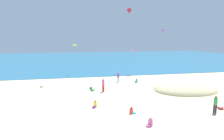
{
  "coord_description": "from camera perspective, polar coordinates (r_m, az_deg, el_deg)",
  "views": [
    {
      "loc": [
        -4.02,
        -14.44,
        6.79
      ],
      "look_at": [
        0.0,
        6.47,
        3.19
      ],
      "focal_mm": 30.19,
      "sensor_mm": 36.0,
      "label": 1
    }
  ],
  "objects": [
    {
      "name": "ground_plane",
      "position": [
        25.68,
        -1.5,
        -5.74
      ],
      "size": [
        120.0,
        120.0,
        0.0
      ],
      "primitive_type": "plane",
      "color": "#C6B58C"
    },
    {
      "name": "kite_purple",
      "position": [
        28.96,
        15.27,
        11.67
      ],
      "size": [
        0.6,
        0.63,
        1.49
      ],
      "rotation": [
        0.0,
        0.0,
        3.78
      ],
      "color": "purple"
    },
    {
      "name": "dune_mound",
      "position": [
        26.91,
        21.44,
        -5.7
      ],
      "size": [
        8.56,
        5.99,
        2.32
      ],
      "primitive_type": "ellipsoid",
      "color": "#C7B588",
      "rests_on": "ground_plane"
    },
    {
      "name": "person_6",
      "position": [
        19.78,
        28.85,
        -8.79
      ],
      "size": [
        0.41,
        0.41,
        1.65
      ],
      "rotation": [
        0.0,
        0.0,
        0.3
      ],
      "color": "black",
      "rests_on": "ground_plane"
    },
    {
      "name": "ocean_water",
      "position": [
        63.07,
        -7.19,
        3.35
      ],
      "size": [
        120.0,
        60.0,
        0.05
      ],
      "primitive_type": "cube",
      "color": "#236084",
      "rests_on": "ground_plane"
    },
    {
      "name": "beach_chair_far_right",
      "position": [
        28.39,
        -20.39,
        -4.33
      ],
      "size": [
        0.82,
        0.85,
        0.55
      ],
      "rotation": [
        0.0,
        0.0,
        2.24
      ],
      "color": "white",
      "rests_on": "ground_plane"
    },
    {
      "name": "person_1",
      "position": [
        17.59,
        5.99,
        -12.24
      ],
      "size": [
        0.61,
        0.4,
        0.71
      ],
      "rotation": [
        0.0,
        0.0,
        6.08
      ],
      "color": "red",
      "rests_on": "ground_plane"
    },
    {
      "name": "person_4",
      "position": [
        29.47,
        7.43,
        -3.32
      ],
      "size": [
        0.39,
        0.57,
        0.66
      ],
      "rotation": [
        0.0,
        0.0,
        1.79
      ],
      "color": "#19ADB2",
      "rests_on": "ground_plane"
    },
    {
      "name": "person_5",
      "position": [
        15.57,
        11.48,
        -15.32
      ],
      "size": [
        0.68,
        0.59,
        0.76
      ],
      "rotation": [
        0.0,
        0.0,
        3.68
      ],
      "color": "#D8599E",
      "rests_on": "ground_plane"
    },
    {
      "name": "person_3",
      "position": [
        24.08,
        -2.69,
        -4.36
      ],
      "size": [
        0.48,
        0.48,
        1.71
      ],
      "rotation": [
        0.0,
        0.0,
        2.18
      ],
      "color": "red",
      "rests_on": "ground_plane"
    },
    {
      "name": "person_2",
      "position": [
        29.26,
        1.87,
        -2.03
      ],
      "size": [
        0.42,
        0.42,
        1.56
      ],
      "rotation": [
        0.0,
        0.0,
        2.63
      ],
      "color": "#19ADB2",
      "rests_on": "ground_plane"
    },
    {
      "name": "cooler_box",
      "position": [
        21.4,
        29.99,
        -9.83
      ],
      "size": [
        0.44,
        0.51,
        0.28
      ],
      "rotation": [
        0.0,
        0.0,
        4.56
      ],
      "color": "red",
      "rests_on": "ground_plane"
    },
    {
      "name": "person_0",
      "position": [
        19.07,
        -5.15,
        -10.43
      ],
      "size": [
        0.6,
        0.65,
        0.74
      ],
      "rotation": [
        0.0,
        0.0,
        4.07
      ],
      "color": "yellow",
      "rests_on": "ground_plane"
    },
    {
      "name": "kite_red",
      "position": [
        38.04,
        5.23,
        17.55
      ],
      "size": [
        1.01,
        0.45,
        1.71
      ],
      "rotation": [
        0.0,
        0.0,
        2.88
      ],
      "color": "red"
    },
    {
      "name": "beach_chair_near_camera",
      "position": [
        24.83,
        -6.15,
        -5.77
      ],
      "size": [
        0.78,
        0.75,
        0.53
      ],
      "rotation": [
        0.0,
        0.0,
        0.59
      ],
      "color": "#2D9956",
      "rests_on": "ground_plane"
    },
    {
      "name": "kite_magenta",
      "position": [
        35.65,
        6.63,
        5.91
      ],
      "size": [
        0.92,
        0.95,
        1.74
      ],
      "rotation": [
        0.0,
        0.0,
        4.04
      ],
      "color": "#DB3DA8"
    },
    {
      "name": "kite_yellow",
      "position": [
        36.79,
        -11.23,
        7.42
      ],
      "size": [
        0.74,
        0.58,
        1.85
      ],
      "rotation": [
        0.0,
        0.0,
        6.26
      ],
      "color": "yellow"
    }
  ]
}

